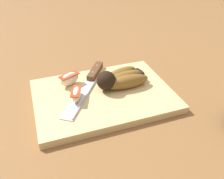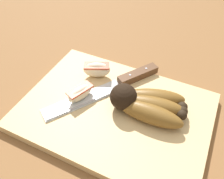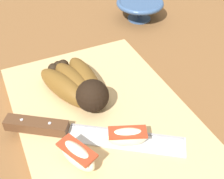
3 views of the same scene
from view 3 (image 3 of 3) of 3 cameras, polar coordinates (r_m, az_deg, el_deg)
ground_plane at (r=0.49m, az=0.71°, el=-7.01°), size 6.00×6.00×0.00m
cutting_board at (r=0.49m, az=-1.82°, el=-5.25°), size 0.38×0.27×0.02m
banana_bunch at (r=0.51m, az=-6.76°, el=0.92°), size 0.15×0.10×0.06m
chefs_knife at (r=0.46m, az=-8.89°, el=-7.94°), size 0.18×0.25×0.02m
apple_wedge_near at (r=0.41m, az=-6.85°, el=-12.75°), size 0.07×0.05×0.04m
apple_wedge_middle at (r=0.43m, az=3.06°, el=-9.27°), size 0.04×0.06×0.03m
ceramic_bowl at (r=0.78m, az=5.49°, el=15.63°), size 0.12×0.12×0.05m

